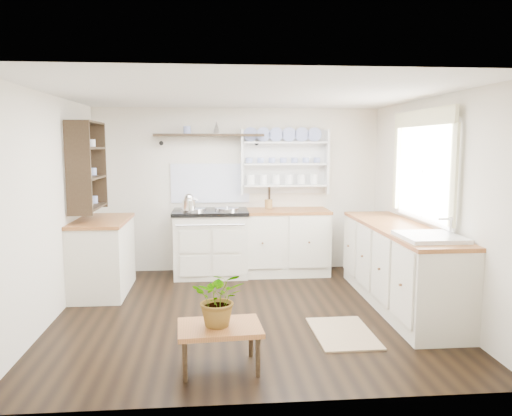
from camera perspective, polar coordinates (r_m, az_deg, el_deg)
The scene contains 19 objects.
floor at distance 5.48m, azimuth -0.97°, elevation -11.84°, with size 4.00×3.80×0.01m, color black.
wall_back at distance 7.10m, azimuth -2.06°, elevation 2.08°, with size 4.00×0.02×2.30m, color silver.
wall_right at distance 5.71m, azimuth 19.45°, elevation 0.39°, with size 0.02×3.80×2.30m, color silver.
wall_left at distance 5.46m, azimuth -22.45°, elevation -0.06°, with size 0.02×3.80×2.30m, color silver.
ceiling at distance 5.20m, azimuth -1.02°, elevation 12.86°, with size 4.00×3.80×0.01m, color white.
window at distance 5.80m, azimuth 18.55°, elevation 4.64°, with size 0.08×1.55×1.22m.
aga_cooker at distance 6.86m, azimuth -5.19°, elevation -3.94°, with size 1.02×0.71×0.94m.
back_cabinets at distance 6.96m, azimuth 3.04°, elevation -3.78°, with size 1.27×0.63×0.90m.
right_cabinets at distance 5.81m, azimuth 16.04°, elevation -6.29°, with size 0.62×2.43×0.90m.
belfast_sink at distance 5.06m, azimuth 19.21°, elevation -4.47°, with size 0.55×0.60×0.45m.
left_cabinets at distance 6.35m, azimuth -17.12°, elevation -5.17°, with size 0.62×1.13×0.90m.
plate_rack at distance 7.10m, azimuth 3.21°, elevation 5.35°, with size 1.20×0.22×0.90m.
high_shelf at distance 6.94m, azimuth -5.37°, elevation 8.20°, with size 1.50×0.29×0.16m.
left_shelving at distance 6.25m, azimuth -18.76°, elevation 4.66°, with size 0.28×0.80×1.05m, color black.
kettle at distance 6.66m, azimuth -7.66°, elevation 0.69°, with size 0.17×0.17×0.21m, color silver, non-canonical shape.
utensil_crock at distance 6.93m, azimuth 1.45°, elevation 0.47°, with size 0.11×0.11×0.12m, color olive.
center_table at distance 4.11m, azimuth -4.18°, elevation -13.84°, with size 0.69×0.52×0.36m.
potted_plant at distance 4.02m, azimuth -4.21°, elevation -10.23°, with size 0.41×0.35×0.45m, color #3F7233.
floor_rug at distance 4.97m, azimuth 9.91°, elevation -13.90°, with size 0.55×0.85×0.02m, color #835F4C.
Camera 1 is at (-0.36, -5.16, 1.80)m, focal length 35.00 mm.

